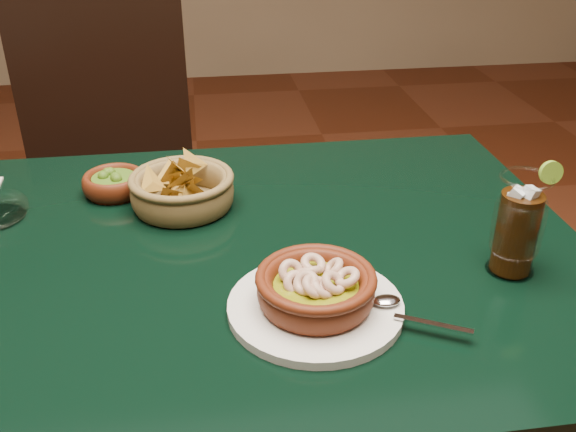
{
  "coord_description": "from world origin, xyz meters",
  "views": [
    {
      "loc": [
        0.02,
        -0.83,
        1.26
      ],
      "look_at": [
        0.14,
        -0.02,
        0.81
      ],
      "focal_mm": 40.0,
      "sensor_mm": 36.0,
      "label": 1
    }
  ],
  "objects": [
    {
      "name": "chip_basket",
      "position": [
        -0.02,
        0.15,
        0.78
      ],
      "size": [
        0.21,
        0.21,
        0.12
      ],
      "color": "olive",
      "rests_on": "dining_table"
    },
    {
      "name": "shrimp_plate",
      "position": [
        0.15,
        -0.17,
        0.78
      ],
      "size": [
        0.29,
        0.23,
        0.07
      ],
      "color": "silver",
      "rests_on": "dining_table"
    },
    {
      "name": "dining_table",
      "position": [
        0.0,
        0.0,
        0.65
      ],
      "size": [
        1.2,
        0.8,
        0.75
      ],
      "color": "black",
      "rests_on": "ground"
    },
    {
      "name": "dining_chair",
      "position": [
        -0.2,
        0.71,
        0.55
      ],
      "size": [
        0.51,
        0.51,
        0.99
      ],
      "color": "black",
      "rests_on": "ground"
    },
    {
      "name": "guacamole_ramekin",
      "position": [
        -0.13,
        0.22,
        0.77
      ],
      "size": [
        0.13,
        0.13,
        0.04
      ],
      "color": "#4B1A0B",
      "rests_on": "dining_table"
    },
    {
      "name": "cola_drink",
      "position": [
        0.45,
        -0.12,
        0.82
      ],
      "size": [
        0.15,
        0.15,
        0.17
      ],
      "color": "white",
      "rests_on": "dining_table"
    }
  ]
}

